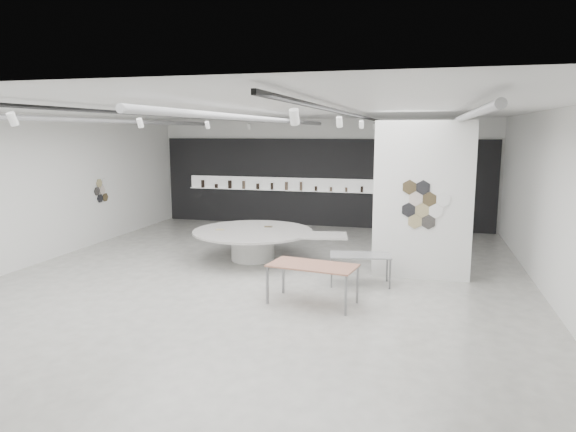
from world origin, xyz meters
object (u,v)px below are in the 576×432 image
(sample_table_wood, at_px, (313,268))
(sample_table_stone, at_px, (360,257))
(partition_column, at_px, (423,201))
(display_island, at_px, (255,241))
(kitchen_counter, at_px, (424,219))

(sample_table_wood, distance_m, sample_table_stone, 1.71)
(partition_column, bearing_deg, display_island, 172.33)
(display_island, xyz_separation_m, kitchen_counter, (4.28, 4.94, -0.05))
(sample_table_wood, bearing_deg, partition_column, 50.73)
(partition_column, distance_m, sample_table_stone, 1.97)
(sample_table_stone, height_order, kitchen_counter, kitchen_counter)
(sample_table_stone, bearing_deg, display_island, 152.92)
(sample_table_stone, relative_size, kitchen_counter, 0.83)
(sample_table_wood, relative_size, sample_table_stone, 1.27)
(display_island, relative_size, sample_table_wood, 2.45)
(display_island, distance_m, sample_table_stone, 3.30)
(partition_column, distance_m, sample_table_wood, 3.36)
(display_island, bearing_deg, sample_table_stone, -37.43)
(sample_table_wood, bearing_deg, sample_table_stone, 64.19)
(sample_table_stone, bearing_deg, sample_table_wood, -115.81)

